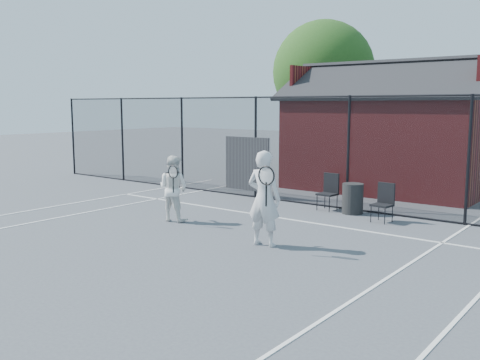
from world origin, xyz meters
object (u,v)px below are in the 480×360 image
Objects in this scene: chair_left at (327,192)px; waste_bin at (353,199)px; chair_right at (382,203)px; clubhouse at (390,140)px; player_front at (264,198)px; player_back at (173,188)px.

chair_left is 1.22× the size of waste_bin.
chair_right is at bearing -12.34° from chair_left.
player_front is (0.88, -8.34, -0.66)m from clubhouse.
waste_bin is (0.73, 0.00, -0.08)m from chair_left.
clubhouse is 8.13m from player_back.
chair_right is (0.98, 3.44, -0.49)m from player_front.
player_front is at bearing -89.78° from waste_bin.
waste_bin is (0.86, -4.40, -1.22)m from clubhouse.
player_front is 4.04m from chair_left.
player_front is at bearing -75.47° from chair_left.
chair_right is at bearing 74.08° from player_front.
waste_bin is (-0.01, 3.94, -0.56)m from player_front.
clubhouse is 4.65m from waste_bin.
clubhouse reaches higher than player_front.
player_back is 4.10m from chair_left.
chair_right is 1.12m from waste_bin.
player_back is 1.66× the size of chair_left.
chair_left is 1.04× the size of chair_right.
player_front is 1.20× the size of player_back.
clubhouse is at bearing 74.59° from player_back.
player_front is 2.00× the size of chair_left.
clubhouse is at bearing 116.71° from chair_right.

